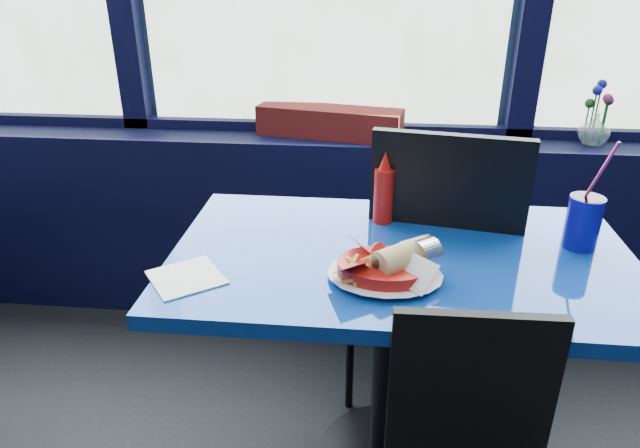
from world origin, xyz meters
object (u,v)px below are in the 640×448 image
Objects in this scene: chair_near_back at (429,254)px; food_basket at (388,267)px; flower_vase at (595,126)px; soda_cup at (583,221)px; near_table at (398,311)px; ketchup_bottle at (384,191)px; planter_box at (329,122)px.

food_basket is at bearing 81.43° from chair_near_back.
flower_vase is 0.81× the size of soda_cup.
near_table is 0.34m from ketchup_bottle.
food_basket is 0.95× the size of soda_cup.
planter_box reaches higher than near_table.
near_table is 0.33m from chair_near_back.
chair_near_back is 0.51m from food_basket.
chair_near_back is 0.73m from planter_box.
planter_box is at bearing 106.78° from near_table.
soda_cup is at bearing -35.59° from planter_box.
flower_vase is at bearing 40.23° from ketchup_bottle.
chair_near_back reaches higher than planter_box.
planter_box is 1.04m from food_basket.
food_basket is (-0.78, -1.00, -0.09)m from flower_vase.
chair_near_back reaches higher than ketchup_bottle.
chair_near_back reaches higher than near_table.
food_basket is at bearing -87.96° from ketchup_bottle.
chair_near_back is at bearing 37.15° from ketchup_bottle.
chair_near_back is 0.32m from ketchup_bottle.
food_basket is at bearing -65.87° from planter_box.
soda_cup reaches higher than food_basket.
chair_near_back is at bearing 71.14° from near_table.
food_basket is 0.33m from ketchup_bottle.
near_table is 4.24× the size of food_basket.
soda_cup is at bearing 10.33° from near_table.
ketchup_bottle is at bearing -139.77° from flower_vase.
flower_vase reaches higher than ketchup_bottle.
near_table is at bearing 80.64° from chair_near_back.
near_table is at bearing -130.67° from flower_vase.
soda_cup is (0.74, -0.79, -0.03)m from planter_box.
flower_vase is 1.14× the size of ketchup_bottle.
near_table is at bearing 58.98° from food_basket.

